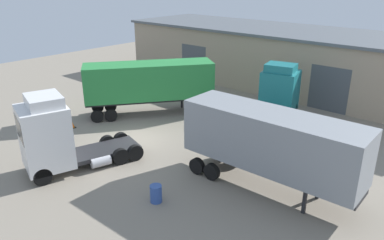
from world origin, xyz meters
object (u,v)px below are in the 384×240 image
at_px(container_trailer_teal, 270,142).
at_px(oil_drum, 156,194).
at_px(traffic_cone, 72,125).
at_px(tractor_unit_white, 54,137).
at_px(gravel_pile, 41,102).
at_px(container_trailer_green, 149,82).
at_px(tractor_unit_teal, 277,94).

bearing_deg(container_trailer_teal, oil_drum, -127.62).
bearing_deg(oil_drum, traffic_cone, 167.86).
bearing_deg(tractor_unit_white, oil_drum, 120.18).
height_order(container_trailer_teal, gravel_pile, container_trailer_teal).
relative_size(container_trailer_teal, traffic_cone, 16.62).
xyz_separation_m(tractor_unit_white, traffic_cone, (-5.02, 3.98, -1.85)).
bearing_deg(gravel_pile, oil_drum, -10.03).
distance_m(container_trailer_green, gravel_pile, 9.07).
bearing_deg(traffic_cone, tractor_unit_teal, 48.26).
xyz_separation_m(container_trailer_teal, oil_drum, (-3.34, -4.60, -2.18)).
height_order(tractor_unit_teal, traffic_cone, tractor_unit_teal).
height_order(oil_drum, traffic_cone, oil_drum).
distance_m(gravel_pile, oil_drum, 16.81).
distance_m(tractor_unit_teal, oil_drum, 13.79).
distance_m(tractor_unit_teal, gravel_pile, 18.67).
bearing_deg(traffic_cone, container_trailer_teal, 8.39).
height_order(tractor_unit_white, tractor_unit_teal, tractor_unit_white).
relative_size(container_trailer_green, tractor_unit_teal, 1.33).
bearing_deg(traffic_cone, container_trailer_green, 71.49).
distance_m(container_trailer_teal, tractor_unit_teal, 10.20).
height_order(container_trailer_teal, oil_drum, container_trailer_teal).
distance_m(container_trailer_green, container_trailer_teal, 13.23).
xyz_separation_m(container_trailer_green, container_trailer_teal, (12.74, -3.59, 0.05)).
height_order(tractor_unit_white, traffic_cone, tractor_unit_white).
xyz_separation_m(gravel_pile, traffic_cone, (5.23, -0.49, -0.44)).
height_order(container_trailer_green, oil_drum, container_trailer_green).
bearing_deg(container_trailer_green, tractor_unit_teal, -19.78).
height_order(tractor_unit_white, container_trailer_teal, tractor_unit_white).
distance_m(tractor_unit_white, traffic_cone, 6.67).
xyz_separation_m(container_trailer_teal, traffic_cone, (-14.66, -2.16, -2.36)).
bearing_deg(container_trailer_teal, tractor_unit_white, -149.11).
bearing_deg(tractor_unit_white, container_trailer_green, -145.94).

